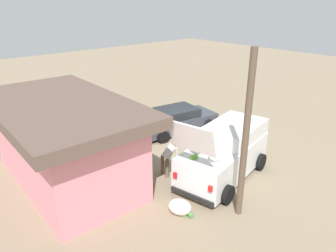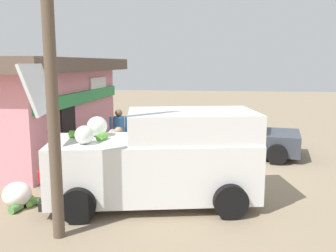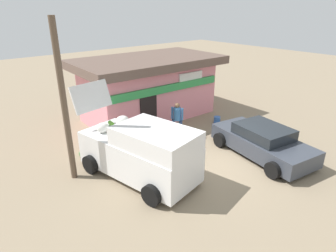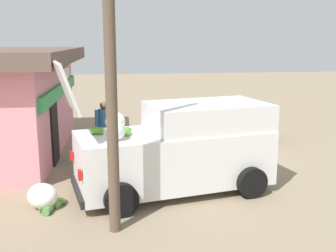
% 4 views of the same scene
% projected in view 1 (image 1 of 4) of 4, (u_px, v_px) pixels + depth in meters
% --- Properties ---
extents(ground_plane, '(60.00, 60.00, 0.00)m').
position_uv_depth(ground_plane, '(194.00, 145.00, 15.13)').
color(ground_plane, gray).
extents(storefront_bar, '(7.56, 4.43, 3.11)m').
position_uv_depth(storefront_bar, '(64.00, 140.00, 11.72)').
color(storefront_bar, pink).
rests_on(storefront_bar, ground_plane).
extents(delivery_van, '(2.80, 4.84, 2.95)m').
position_uv_depth(delivery_van, '(225.00, 153.00, 12.20)').
color(delivery_van, white).
rests_on(delivery_van, ground_plane).
extents(parked_sedan, '(2.65, 4.37, 1.23)m').
position_uv_depth(parked_sedan, '(177.00, 120.00, 16.60)').
color(parked_sedan, '#383D47').
rests_on(parked_sedan, ground_plane).
extents(vendor_standing, '(0.46, 0.51, 1.60)m').
position_uv_depth(vendor_standing, '(140.00, 141.00, 13.36)').
color(vendor_standing, navy).
rests_on(vendor_standing, ground_plane).
extents(customer_bending, '(0.58, 0.70, 1.37)m').
position_uv_depth(customer_bending, '(169.00, 155.00, 12.35)').
color(customer_bending, '#726047').
rests_on(customer_bending, ground_plane).
extents(unloaded_banana_pile, '(0.94, 0.85, 0.50)m').
position_uv_depth(unloaded_banana_pile, '(180.00, 207.00, 10.27)').
color(unloaded_banana_pile, silver).
rests_on(unloaded_banana_pile, ground_plane).
extents(paint_bucket, '(0.33, 0.33, 0.32)m').
position_uv_depth(paint_bucket, '(108.00, 137.00, 15.54)').
color(paint_bucket, blue).
rests_on(paint_bucket, ground_plane).
extents(utility_pole, '(0.20, 0.20, 5.30)m').
position_uv_depth(utility_pole, '(246.00, 138.00, 9.39)').
color(utility_pole, brown).
rests_on(utility_pole, ground_plane).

